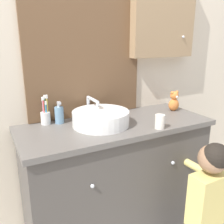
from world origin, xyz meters
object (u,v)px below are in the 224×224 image
at_px(sink_basin, 101,118).
at_px(drinking_cup, 160,122).
at_px(toothbrush_holder, 46,116).
at_px(teddy_bear, 174,101).
at_px(soap_dispenser, 59,115).
at_px(child_figure, 207,198).

xyz_separation_m(sink_basin, drinking_cup, (0.30, -0.23, -0.01)).
height_order(toothbrush_holder, teddy_bear, toothbrush_holder).
bearing_deg(teddy_bear, soap_dispenser, 172.06).
relative_size(toothbrush_holder, soap_dispenser, 1.31).
relative_size(sink_basin, toothbrush_holder, 2.16).
xyz_separation_m(toothbrush_holder, soap_dispenser, (0.09, -0.02, 0.01)).
xyz_separation_m(sink_basin, teddy_bear, (0.65, 0.04, 0.02)).
distance_m(sink_basin, soap_dispenser, 0.28).
bearing_deg(toothbrush_holder, teddy_bear, -8.67).
xyz_separation_m(soap_dispenser, teddy_bear, (0.88, -0.12, 0.02)).
height_order(sink_basin, toothbrush_holder, toothbrush_holder).
bearing_deg(drinking_cup, soap_dispenser, 143.48).
height_order(toothbrush_holder, drinking_cup, toothbrush_holder).
distance_m(child_figure, teddy_bear, 0.75).
bearing_deg(child_figure, soap_dispenser, 135.27).
distance_m(toothbrush_holder, teddy_bear, 0.98).
bearing_deg(toothbrush_holder, drinking_cup, -34.10).
height_order(teddy_bear, drinking_cup, teddy_bear).
relative_size(sink_basin, teddy_bear, 2.68).
distance_m(toothbrush_holder, child_figure, 1.14).
xyz_separation_m(sink_basin, toothbrush_holder, (-0.32, 0.19, 0.00)).
relative_size(sink_basin, child_figure, 0.49).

